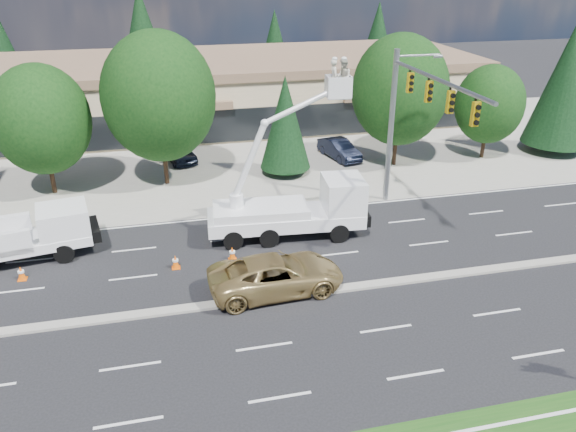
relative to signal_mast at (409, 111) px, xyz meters
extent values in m
plane|color=black|center=(-10.03, -7.04, -6.06)|extent=(140.00, 140.00, 0.00)
cube|color=gray|center=(-10.03, 12.96, -6.05)|extent=(140.00, 22.00, 0.01)
cube|color=gray|center=(-10.03, -7.04, -6.00)|extent=(120.00, 0.55, 0.12)
cube|color=tan|center=(-10.03, 22.96, -3.56)|extent=(50.00, 15.00, 5.00)
cube|color=brown|center=(-10.03, 22.96, -0.91)|extent=(50.40, 15.40, 0.70)
cube|color=black|center=(-10.03, 15.41, -4.56)|extent=(48.00, 0.12, 2.60)
cylinder|color=#332114|center=(-20.03, 7.96, -4.75)|extent=(0.28, 0.28, 2.62)
ellipsoid|color=black|center=(-20.03, 7.96, -1.33)|extent=(5.81, 5.81, 6.68)
cylinder|color=#332114|center=(-13.03, 7.96, -4.47)|extent=(0.28, 0.28, 3.17)
ellipsoid|color=black|center=(-13.03, 7.96, -0.33)|extent=(7.05, 7.05, 8.10)
cylinder|color=#332114|center=(-5.03, 7.96, -5.66)|extent=(0.26, 0.26, 0.80)
cone|color=black|center=(-5.03, 7.96, -2.45)|extent=(3.41, 3.41, 6.22)
cylinder|color=#332114|center=(2.97, 7.96, -4.58)|extent=(0.28, 0.28, 2.96)
ellipsoid|color=black|center=(2.97, 7.96, -0.71)|extent=(6.58, 6.58, 7.56)
cylinder|color=#332114|center=(9.97, 7.96, -4.95)|extent=(0.28, 0.28, 2.20)
ellipsoid|color=black|center=(9.97, 7.96, -2.08)|extent=(4.90, 4.90, 5.63)
cylinder|color=#332114|center=(15.97, 7.96, -5.66)|extent=(0.26, 0.26, 0.80)
cone|color=black|center=(15.97, 7.96, -0.85)|extent=(4.92, 4.92, 8.99)
cylinder|color=#332114|center=(-28.03, 34.96, -5.66)|extent=(0.26, 0.26, 0.80)
cylinder|color=#332114|center=(-14.03, 34.96, -5.66)|extent=(0.26, 0.26, 0.80)
cone|color=black|center=(-14.03, 34.96, -0.16)|extent=(5.57, 5.57, 10.18)
cylinder|color=#332114|center=(-0.03, 34.96, -5.66)|extent=(0.26, 0.26, 0.80)
cone|color=black|center=(-0.03, 34.96, -1.57)|extent=(4.25, 4.25, 7.76)
cylinder|color=#332114|center=(11.97, 34.96, -5.66)|extent=(0.26, 0.26, 0.80)
cone|color=black|center=(11.97, 34.96, -1.22)|extent=(4.57, 4.57, 8.35)
cylinder|color=gray|center=(-0.03, 2.16, -1.56)|extent=(0.32, 0.32, 9.00)
cylinder|color=gray|center=(-0.03, -2.84, 2.24)|extent=(0.20, 10.00, 0.20)
cylinder|color=gray|center=(1.27, 2.16, 2.54)|extent=(2.60, 0.12, 0.12)
cube|color=gold|center=(-0.03, 0.16, 1.49)|extent=(0.32, 0.22, 1.05)
cube|color=gold|center=(-0.03, -2.04, 1.49)|extent=(0.32, 0.22, 1.05)
cube|color=gold|center=(-0.03, -4.24, 1.49)|extent=(0.32, 0.22, 1.05)
cube|color=gold|center=(-0.03, -6.44, 1.49)|extent=(0.32, 0.22, 1.05)
cube|color=white|center=(-20.25, -0.84, -5.15)|extent=(6.73, 3.42, 0.48)
cube|color=white|center=(-18.25, -0.50, -4.40)|extent=(2.71, 2.67, 1.61)
cube|color=black|center=(-17.56, -0.38, -4.18)|extent=(0.43, 2.02, 1.07)
cube|color=white|center=(-7.11, -1.25, -5.03)|extent=(8.36, 3.14, 0.72)
cube|color=white|center=(-4.06, -1.51, -3.96)|extent=(2.24, 2.57, 2.05)
cube|color=black|center=(-3.29, -1.57, -3.81)|extent=(0.25, 2.05, 1.23)
cube|color=white|center=(-8.44, -1.14, -4.47)|extent=(5.09, 2.76, 0.51)
cylinder|color=white|center=(-9.66, -1.03, -3.91)|extent=(0.72, 0.72, 0.82)
cube|color=white|center=(-4.54, -1.47, 1.85)|extent=(1.20, 1.01, 1.10)
imported|color=beige|center=(-4.76, -1.45, 2.26)|extent=(0.48, 0.68, 1.76)
imported|color=beige|center=(-4.32, -1.49, 2.26)|extent=(0.74, 0.91, 1.76)
ellipsoid|color=white|center=(-4.76, -1.45, 3.16)|extent=(0.27, 0.27, 0.18)
ellipsoid|color=white|center=(-4.32, -1.49, 3.16)|extent=(0.27, 0.27, 0.18)
cube|color=#FF5F08|center=(-20.03, -2.84, -6.04)|extent=(0.40, 0.40, 0.03)
cone|color=#FF5F08|center=(-20.03, -2.84, -5.71)|extent=(0.36, 0.36, 0.70)
cylinder|color=white|center=(-20.03, -2.84, -5.64)|extent=(0.29, 0.29, 0.10)
cube|color=#FF5F08|center=(-13.03, -3.39, -6.04)|extent=(0.40, 0.40, 0.03)
cone|color=#FF5F08|center=(-13.03, -3.39, -5.71)|extent=(0.36, 0.36, 0.70)
cylinder|color=white|center=(-13.03, -3.39, -5.64)|extent=(0.29, 0.29, 0.10)
cube|color=#FF5F08|center=(-10.27, -3.19, -6.04)|extent=(0.40, 0.40, 0.03)
cone|color=#FF5F08|center=(-10.27, -3.19, -5.71)|extent=(0.36, 0.36, 0.70)
cylinder|color=white|center=(-10.27, -3.19, -5.64)|extent=(0.29, 0.29, 0.10)
imported|color=tan|center=(-8.74, -6.44, -5.22)|extent=(6.18, 3.15, 1.67)
imported|color=black|center=(-12.03, 12.31, -5.31)|extent=(2.88, 4.71, 1.50)
imported|color=black|center=(-0.44, 10.16, -5.36)|extent=(2.41, 4.46, 1.39)
camera|label=1|loc=(-13.10, -27.41, 7.65)|focal=35.00mm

